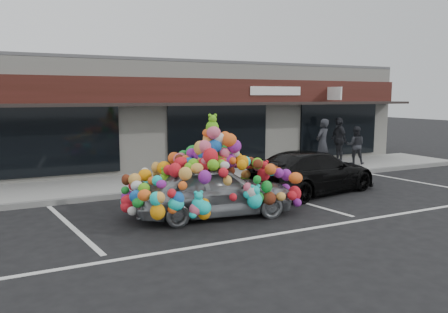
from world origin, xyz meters
name	(u,v)px	position (x,y,z in m)	size (l,w,h in m)	color
ground	(205,212)	(0.00, 0.00, 0.00)	(90.00, 90.00, 0.00)	black
shop_building	(124,115)	(0.00, 8.44, 2.16)	(24.00, 7.20, 4.31)	silver
sidewalk	(157,182)	(0.00, 4.00, 0.07)	(26.00, 3.00, 0.15)	gray
kerb	(172,191)	(0.00, 2.50, 0.07)	(26.00, 0.18, 0.16)	slate
parking_stripe_left	(71,226)	(-3.20, 0.20, 0.00)	(0.12, 4.40, 0.01)	silver
parking_stripe_mid	(292,199)	(2.80, 0.20, 0.00)	(0.12, 4.40, 0.01)	silver
parking_stripe_right	(423,183)	(8.20, 0.20, 0.00)	(0.12, 4.40, 0.01)	silver
lane_line	(326,226)	(2.00, -2.30, 0.00)	(14.00, 0.12, 0.01)	silver
toy_car	(213,183)	(0.07, -0.39, 0.82)	(2.83, 4.35, 2.41)	#B1B7BD
black_sedan	(313,172)	(3.87, 0.65, 0.65)	(4.49, 1.83, 1.30)	black
pedestrian_a	(322,143)	(6.72, 3.76, 1.10)	(0.69, 0.46, 1.90)	black
pedestrian_b	(355,145)	(8.44, 3.79, 0.93)	(0.76, 0.59, 1.56)	black
pedestrian_c	(339,140)	(8.21, 4.56, 1.10)	(0.46, 1.11, 1.89)	black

